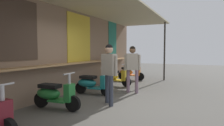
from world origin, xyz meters
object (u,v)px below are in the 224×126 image
Objects in this scene: scooter_green at (54,94)px; shopper_browsing at (132,64)px; scooter_orange at (129,72)px; scooter_teal at (91,83)px; scooter_yellow at (114,77)px; shopper_passing at (109,67)px.

scooter_green is 0.84× the size of shopper_browsing.
shopper_browsing reaches higher than scooter_orange.
scooter_teal is 3.78m from scooter_orange.
scooter_teal is (1.85, 0.00, 0.00)m from scooter_green.
scooter_green is 3.77m from scooter_yellow.
scooter_orange is 3.19m from shopper_browsing.
scooter_green is 1.00× the size of scooter_teal.
scooter_green and scooter_teal have the same top height.
scooter_teal is 0.84× the size of shopper_browsing.
scooter_orange is 0.83× the size of shopper_passing.
shopper_browsing is (-1.03, -1.18, 0.65)m from scooter_yellow.
scooter_yellow is (1.92, -0.00, 0.00)m from scooter_teal.
scooter_yellow is 1.69m from shopper_browsing.
shopper_browsing reaches higher than scooter_yellow.
scooter_orange is at bearing 27.92° from shopper_passing.
shopper_browsing is (0.89, -1.18, 0.65)m from scooter_teal.
scooter_orange is (1.86, 0.00, 0.00)m from scooter_yellow.
scooter_yellow is at bearing 36.25° from shopper_passing.
scooter_teal and scooter_orange have the same top height.
shopper_passing reaches higher than scooter_orange.
scooter_orange is at bearing 86.49° from scooter_green.
scooter_yellow is at bearing 86.48° from scooter_green.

